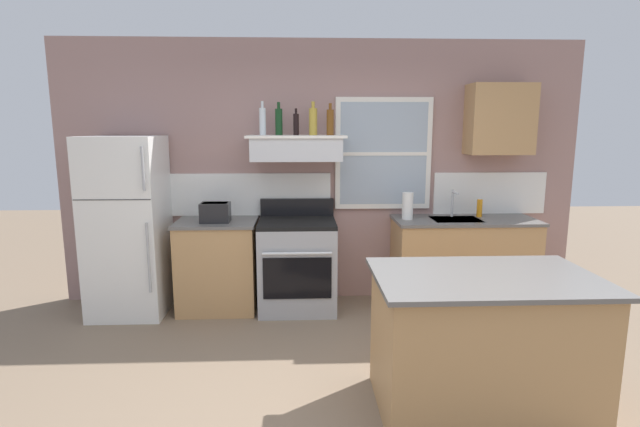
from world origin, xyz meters
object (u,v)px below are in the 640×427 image
at_px(bottle_amber_wine, 330,122).
at_px(kitchen_island, 482,343).
at_px(stove_range, 297,264).
at_px(dish_soap_bottle, 479,208).
at_px(bottle_balsamic_dark, 296,124).
at_px(bottle_dark_green_wine, 279,121).
at_px(toaster, 215,212).
at_px(paper_towel_roll, 408,206).
at_px(refrigerator, 128,226).
at_px(bottle_champagne_gold_foil, 313,121).
at_px(bottle_clear_tall, 263,121).

distance_m(bottle_amber_wine, kitchen_island, 2.55).
relative_size(stove_range, dish_soap_bottle, 6.06).
xyz_separation_m(stove_range, bottle_balsamic_dark, (-0.00, 0.14, 1.39)).
height_order(bottle_dark_green_wine, bottle_balsamic_dark, bottle_dark_green_wine).
distance_m(toaster, paper_towel_roll, 1.91).
xyz_separation_m(toaster, bottle_amber_wine, (1.13, 0.12, 0.87)).
relative_size(refrigerator, paper_towel_roll, 6.45).
bearing_deg(toaster, stove_range, 2.45).
bearing_deg(bottle_balsamic_dark, stove_range, -89.18).
distance_m(bottle_amber_wine, dish_soap_bottle, 1.78).
relative_size(toaster, paper_towel_roll, 1.10).
relative_size(bottle_dark_green_wine, bottle_champagne_gold_foil, 0.99).
bearing_deg(bottle_balsamic_dark, toaster, -167.72).
bearing_deg(bottle_balsamic_dark, bottle_clear_tall, 179.68).
height_order(bottle_amber_wine, kitchen_island, bottle_amber_wine).
distance_m(toaster, bottle_clear_tall, 1.01).
bearing_deg(bottle_clear_tall, toaster, -159.43).
bearing_deg(toaster, kitchen_island, -42.24).
distance_m(stove_range, bottle_dark_green_wine, 1.43).
distance_m(bottle_clear_tall, bottle_amber_wine, 0.66).
bearing_deg(dish_soap_bottle, refrigerator, -177.40).
distance_m(toaster, bottle_dark_green_wine, 1.09).
bearing_deg(toaster, bottle_clear_tall, 20.57).
bearing_deg(bottle_dark_green_wine, toaster, -163.19).
xyz_separation_m(dish_soap_bottle, kitchen_island, (-0.68, -1.98, -0.54)).
bearing_deg(stove_range, bottle_balsamic_dark, 90.82).
bearing_deg(bottle_dark_green_wine, bottle_balsamic_dark, -5.29).
bearing_deg(bottle_amber_wine, bottle_champagne_gold_foil, 169.11).
bearing_deg(kitchen_island, bottle_champagne_gold_foil, 117.69).
relative_size(toaster, bottle_amber_wine, 0.97).
height_order(toaster, paper_towel_roll, paper_towel_roll).
height_order(stove_range, bottle_dark_green_wine, bottle_dark_green_wine).
distance_m(bottle_champagne_gold_foil, paper_towel_roll, 1.26).
relative_size(refrigerator, bottle_balsamic_dark, 6.73).
relative_size(bottle_clear_tall, kitchen_island, 0.23).
bearing_deg(kitchen_island, stove_range, 123.00).
bearing_deg(stove_range, kitchen_island, -57.00).
bearing_deg(bottle_balsamic_dark, refrigerator, -174.41).
height_order(stove_range, paper_towel_roll, paper_towel_roll).
xyz_separation_m(bottle_champagne_gold_foil, paper_towel_roll, (0.94, -0.09, -0.84)).
bearing_deg(bottle_clear_tall, bottle_dark_green_wine, 5.01).
bearing_deg(refrigerator, toaster, -0.75).
relative_size(bottle_dark_green_wine, bottle_amber_wine, 1.04).
relative_size(bottle_clear_tall, dish_soap_bottle, 1.82).
xyz_separation_m(stove_range, dish_soap_bottle, (1.88, 0.14, 0.54)).
height_order(toaster, bottle_champagne_gold_foil, bottle_champagne_gold_foil).
height_order(refrigerator, kitchen_island, refrigerator).
height_order(toaster, dish_soap_bottle, toaster).
bearing_deg(bottle_dark_green_wine, bottle_champagne_gold_foil, -5.37).
distance_m(bottle_champagne_gold_foil, dish_soap_bottle, 1.93).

